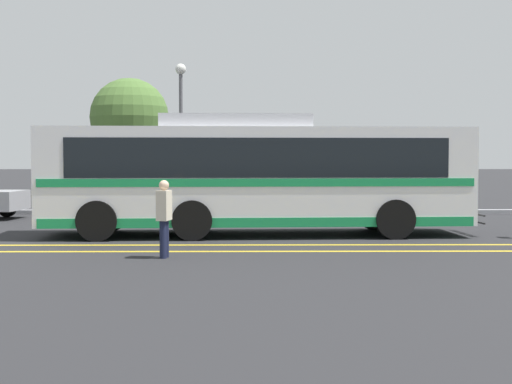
{
  "coord_description": "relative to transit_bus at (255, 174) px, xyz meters",
  "views": [
    {
      "loc": [
        0.89,
        -18.79,
        2.04
      ],
      "look_at": [
        1.06,
        -0.02,
        1.14
      ],
      "focal_mm": 50.0,
      "sensor_mm": 36.0,
      "label": 1
    }
  ],
  "objects": [
    {
      "name": "lane_strip_1",
      "position": [
        0.01,
        -3.35,
        -1.61
      ],
      "size": [
        31.04,
        0.2,
        0.01
      ],
      "primitive_type": "cube",
      "rotation": [
        0.0,
        0.0,
        1.57
      ],
      "color": "gold",
      "rests_on": "ground_plane"
    },
    {
      "name": "curb_strip",
      "position": [
        0.01,
        7.05,
        -1.54
      ],
      "size": [
        39.04,
        0.36,
        0.15
      ],
      "primitive_type": "cube",
      "color": "#99999E",
      "rests_on": "ground_plane"
    },
    {
      "name": "tree_0",
      "position": [
        -5.04,
        10.32,
        2.06
      ],
      "size": [
        3.19,
        3.19,
        5.28
      ],
      "color": "#513823",
      "rests_on": "ground_plane"
    },
    {
      "name": "parked_car_1",
      "position": [
        -3.47,
        5.13,
        -0.9
      ],
      "size": [
        4.66,
        2.21,
        1.4
      ],
      "rotation": [
        0.0,
        0.0,
        -1.63
      ],
      "color": "#4C3823",
      "rests_on": "ground_plane"
    },
    {
      "name": "pedestrian_0",
      "position": [
        -1.89,
        -4.32,
        -0.72
      ],
      "size": [
        0.29,
        0.45,
        1.59
      ],
      "rotation": [
        0.0,
        0.0,
        1.39
      ],
      "color": "#191E38",
      "rests_on": "ground_plane"
    },
    {
      "name": "street_lamp",
      "position": [
        -2.74,
        8.13,
        2.07
      ],
      "size": [
        0.4,
        0.4,
        5.57
      ],
      "color": "#59595E",
      "rests_on": "ground_plane"
    },
    {
      "name": "transit_bus",
      "position": [
        0.0,
        0.0,
        0.0
      ],
      "size": [
        11.46,
        3.13,
        3.15
      ],
      "rotation": [
        0.0,
        0.0,
        -1.52
      ],
      "color": "white",
      "rests_on": "ground_plane"
    },
    {
      "name": "ground_plane",
      "position": [
        -1.04,
        0.02,
        -1.61
      ],
      "size": [
        220.0,
        220.0,
        0.0
      ],
      "primitive_type": "plane",
      "color": "#262628"
    },
    {
      "name": "lane_strip_0",
      "position": [
        0.01,
        -2.2,
        -1.61
      ],
      "size": [
        31.04,
        0.2,
        0.01
      ],
      "primitive_type": "cube",
      "rotation": [
        0.0,
        0.0,
        1.57
      ],
      "color": "gold",
      "rests_on": "ground_plane"
    }
  ]
}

